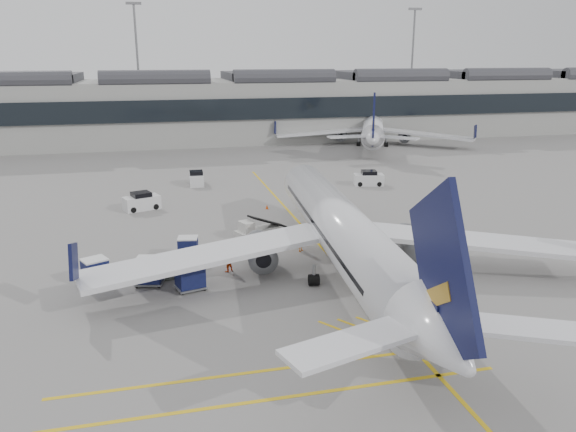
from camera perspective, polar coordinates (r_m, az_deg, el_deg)
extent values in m
plane|color=gray|center=(38.26, -7.75, -7.98)|extent=(220.00, 220.00, 0.00)
cube|color=#9E9E99|center=(107.35, -12.09, 10.37)|extent=(200.00, 20.00, 11.00)
cube|color=black|center=(97.10, -11.91, 10.41)|extent=(200.00, 0.50, 3.60)
cube|color=#38383D|center=(106.95, -12.29, 13.68)|extent=(200.00, 18.00, 1.40)
cylinder|color=slate|center=(120.88, -14.97, 14.12)|extent=(0.44, 0.44, 25.00)
cube|color=slate|center=(121.24, -15.43, 20.12)|extent=(3.00, 0.60, 0.50)
cylinder|color=slate|center=(134.16, 12.45, 14.42)|extent=(0.44, 0.44, 25.00)
cube|color=slate|center=(134.47, 12.80, 19.83)|extent=(3.00, 0.60, 0.50)
cube|color=gold|center=(49.24, 2.62, -2.29)|extent=(0.25, 60.00, 0.01)
cylinder|color=silver|center=(41.27, 5.46, -1.32)|extent=(6.30, 30.82, 3.84)
cone|color=silver|center=(57.67, 1.20, 3.77)|extent=(4.15, 4.38, 3.84)
cone|color=silver|center=(25.60, 15.55, -12.20)|extent=(4.22, 5.19, 3.84)
cube|color=silver|center=(38.88, -8.02, -3.94)|extent=(17.72, 7.58, 0.36)
cube|color=silver|center=(43.59, 18.39, -2.41)|extent=(17.42, 10.07, 0.36)
cylinder|color=slate|center=(41.25, -2.79, -3.67)|extent=(2.43, 3.83, 2.14)
cylinder|color=slate|center=(44.03, 12.73, -2.76)|extent=(2.43, 3.83, 2.14)
cube|color=black|center=(24.92, 15.46, -5.75)|extent=(0.93, 7.76, 8.54)
cylinder|color=black|center=(53.05, 2.25, -0.56)|extent=(0.34, 0.67, 0.65)
cylinder|color=black|center=(39.33, 2.65, -6.50)|extent=(0.78, 0.87, 0.82)
cylinder|color=black|center=(40.61, 9.75, -5.98)|extent=(0.78, 0.87, 0.82)
cylinder|color=silver|center=(102.41, 8.63, 8.89)|extent=(14.23, 28.14, 3.62)
cone|color=silver|center=(118.68, 8.65, 9.86)|extent=(4.81, 4.93, 3.62)
cone|color=silver|center=(85.74, 8.61, 7.79)|extent=(5.10, 5.65, 3.62)
cube|color=silver|center=(101.47, 3.38, 8.49)|extent=(16.58, 4.63, 0.34)
cube|color=silver|center=(101.52, 13.82, 8.06)|extent=(14.76, 13.20, 0.34)
cylinder|color=slate|center=(103.22, 5.46, 8.19)|extent=(3.18, 3.97, 2.02)
cylinder|color=slate|center=(103.25, 11.72, 7.94)|extent=(3.18, 3.97, 2.02)
cube|color=black|center=(85.97, 8.69, 9.62)|extent=(3.03, 6.90, 8.07)
cylinder|color=black|center=(113.74, 8.58, 8.21)|extent=(0.48, 0.67, 0.62)
cylinder|color=black|center=(100.40, 7.18, 7.28)|extent=(0.91, 0.97, 0.77)
cylinder|color=black|center=(100.42, 9.95, 7.17)|extent=(0.91, 0.97, 0.77)
cube|color=beige|center=(49.62, -3.10, -1.70)|extent=(4.32, 3.04, 0.74)
cube|color=black|center=(49.94, -2.11, -0.56)|extent=(3.75, 2.48, 1.56)
cube|color=beige|center=(48.80, -4.25, -1.12)|extent=(1.42, 1.64, 0.95)
cylinder|color=black|center=(48.31, -4.07, -2.39)|extent=(0.50, 0.36, 0.47)
cylinder|color=black|center=(49.50, -5.00, -1.95)|extent=(0.50, 0.36, 0.47)
cylinder|color=black|center=(49.88, -1.21, -1.75)|extent=(0.50, 0.36, 0.47)
cylinder|color=black|center=(51.04, -2.18, -1.34)|extent=(0.50, 0.36, 0.47)
cube|color=gray|center=(39.29, -9.86, -7.09)|extent=(2.26, 2.02, 0.14)
cube|color=#121847|center=(38.95, -9.93, -5.87)|extent=(2.08, 1.92, 1.63)
cube|color=silver|center=(38.64, -9.99, -4.69)|extent=(2.15, 1.99, 0.11)
cylinder|color=black|center=(38.56, -10.67, -7.72)|extent=(0.27, 0.17, 0.25)
cylinder|color=black|center=(39.65, -11.24, -7.07)|extent=(0.27, 0.17, 0.25)
cylinder|color=black|center=(39.01, -8.46, -7.32)|extent=(0.27, 0.17, 0.25)
cylinder|color=black|center=(40.09, -9.08, -6.69)|extent=(0.27, 0.17, 0.25)
cube|color=gray|center=(45.22, -10.07, -4.00)|extent=(1.84, 1.61, 0.11)
cube|color=#121847|center=(44.96, -10.12, -3.08)|extent=(1.69, 1.54, 1.39)
cube|color=silver|center=(44.73, -10.16, -2.20)|extent=(1.75, 1.59, 0.10)
cylinder|color=black|center=(44.83, -10.99, -4.32)|extent=(0.22, 0.13, 0.21)
cylinder|color=black|center=(45.81, -10.83, -3.86)|extent=(0.22, 0.13, 0.21)
cylinder|color=black|center=(44.67, -9.29, -4.30)|extent=(0.22, 0.13, 0.21)
cylinder|color=black|center=(45.66, -9.16, -3.85)|extent=(0.22, 0.13, 0.21)
cube|color=gray|center=(40.69, -13.84, -6.51)|extent=(2.16, 1.92, 0.13)
cube|color=#121847|center=(40.37, -13.92, -5.36)|extent=(1.99, 1.83, 1.59)
cube|color=silver|center=(40.08, -14.00, -4.25)|extent=(2.06, 1.90, 0.11)
cylinder|color=black|center=(40.37, -15.09, -6.91)|extent=(0.26, 0.16, 0.24)
cylinder|color=black|center=(41.44, -14.68, -6.26)|extent=(0.26, 0.16, 0.24)
cylinder|color=black|center=(40.01, -12.95, -6.97)|extent=(0.26, 0.16, 0.24)
cylinder|color=black|center=(41.09, -12.60, -6.31)|extent=(0.26, 0.16, 0.24)
cube|color=gray|center=(41.98, -18.90, -6.24)|extent=(2.17, 2.03, 0.12)
cube|color=#121847|center=(41.69, -19.00, -5.20)|extent=(2.01, 1.92, 1.47)
cube|color=silver|center=(41.43, -19.09, -4.21)|extent=(2.08, 1.99, 0.10)
cylinder|color=black|center=(41.30, -19.52, -6.78)|extent=(0.25, 0.19, 0.22)
cylinder|color=black|center=(42.29, -20.06, -6.29)|extent=(0.25, 0.19, 0.22)
cylinder|color=black|center=(41.75, -17.70, -6.36)|extent=(0.25, 0.19, 0.22)
cylinder|color=black|center=(42.72, -18.28, -5.89)|extent=(0.25, 0.19, 0.22)
imported|color=orange|center=(45.81, 1.32, -2.45)|extent=(0.79, 0.82, 1.89)
imported|color=#EB480C|center=(41.81, -6.19, -4.53)|extent=(1.03, 0.95, 1.70)
cube|color=#585D4F|center=(41.56, -12.10, -5.44)|extent=(2.55, 1.81, 0.93)
cube|color=#585D4F|center=(41.36, -12.15, -4.72)|extent=(1.31, 1.31, 0.47)
cylinder|color=black|center=(40.95, -13.04, -6.21)|extent=(0.56, 0.33, 0.52)
cylinder|color=black|center=(42.06, -13.39, -5.63)|extent=(0.56, 0.33, 0.52)
cylinder|color=black|center=(41.26, -10.75, -5.90)|extent=(0.56, 0.33, 0.52)
cylinder|color=black|center=(42.36, -11.16, -5.33)|extent=(0.56, 0.33, 0.52)
cone|color=#F24C0A|center=(58.52, -2.15, 0.94)|extent=(0.34, 0.34, 0.47)
cone|color=#F24C0A|center=(47.49, 8.13, -2.81)|extent=(0.38, 0.38, 0.53)
cube|color=silver|center=(60.16, -14.64, 1.30)|extent=(3.99, 2.91, 1.40)
cube|color=black|center=(59.96, -14.69, 2.08)|extent=(2.26, 2.20, 0.60)
cylinder|color=black|center=(59.17, -15.45, 0.59)|extent=(0.64, 0.41, 0.60)
cylinder|color=black|center=(60.65, -15.93, 0.93)|extent=(0.64, 0.41, 0.60)
cylinder|color=black|center=(59.91, -13.28, 0.93)|extent=(0.64, 0.41, 0.60)
cylinder|color=black|center=(61.37, -13.81, 1.26)|extent=(0.64, 0.41, 0.60)
cube|color=silver|center=(70.35, -9.29, 3.68)|extent=(1.82, 3.44, 1.31)
cube|color=black|center=(70.19, -9.32, 4.31)|extent=(1.66, 1.75, 0.56)
cylinder|color=black|center=(69.36, -8.61, 3.21)|extent=(0.23, 0.57, 0.56)
cylinder|color=black|center=(69.31, -9.85, 3.15)|extent=(0.23, 0.57, 0.56)
cylinder|color=black|center=(71.56, -8.71, 3.60)|extent=(0.23, 0.57, 0.56)
cylinder|color=black|center=(71.51, -9.91, 3.54)|extent=(0.23, 0.57, 0.56)
cube|color=silver|center=(69.94, 8.19, 3.68)|extent=(3.83, 2.45, 1.38)
cube|color=black|center=(69.77, 8.22, 4.35)|extent=(2.07, 2.00, 0.59)
cylinder|color=black|center=(69.07, 7.33, 3.22)|extent=(0.62, 0.33, 0.59)
cylinder|color=black|center=(70.59, 7.13, 3.50)|extent=(0.62, 0.33, 0.59)
cylinder|color=black|center=(69.49, 9.25, 3.22)|extent=(0.62, 0.33, 0.59)
cylinder|color=black|center=(71.00, 9.01, 3.50)|extent=(0.62, 0.33, 0.59)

